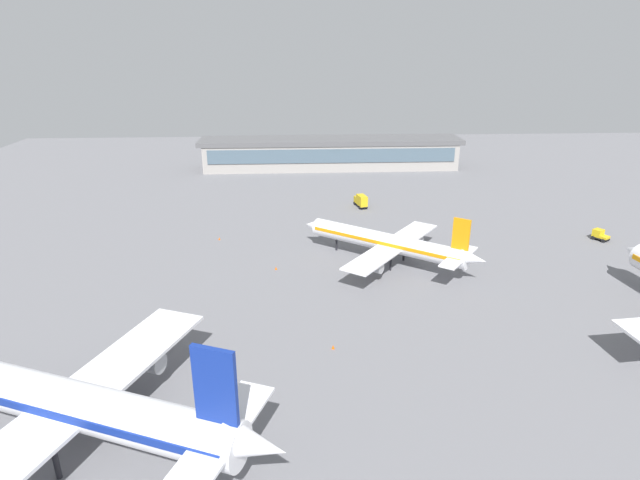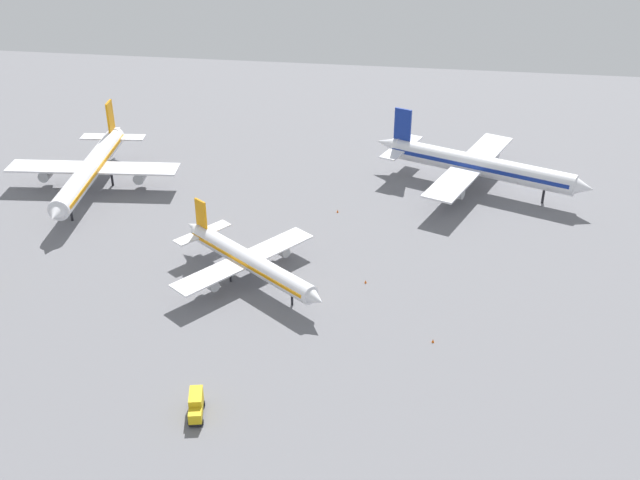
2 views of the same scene
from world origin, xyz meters
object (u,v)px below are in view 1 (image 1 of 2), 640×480
object	(u,v)px
airplane_at_gate	(388,242)
safety_cone_near_gate	(333,347)
catering_truck	(361,201)
safety_cone_mid_apron	(276,268)
airplane_taxiing	(56,400)
safety_cone_far_side	(219,238)
baggage_tug	(600,235)

from	to	relation	value
airplane_at_gate	safety_cone_near_gate	size ratio (longest dim) A/B	53.96
catering_truck	safety_cone_mid_apron	bearing A→B (deg)	138.96
safety_cone_near_gate	safety_cone_mid_apron	xyz separation A→B (m)	(8.62, -27.70, 0.00)
airplane_taxiing	safety_cone_mid_apron	distance (m)	49.75
catering_truck	safety_cone_near_gate	xyz separation A→B (m)	(12.55, 66.64, -1.40)
safety_cone_near_gate	airplane_at_gate	bearing A→B (deg)	-113.45
safety_cone_far_side	safety_cone_mid_apron	bearing A→B (deg)	127.31
safety_cone_mid_apron	airplane_taxiing	bearing A→B (deg)	64.34
airplane_at_gate	baggage_tug	distance (m)	49.36
baggage_tug	safety_cone_far_side	xyz separation A→B (m)	(82.45, -4.65, -0.86)
airplane_at_gate	baggage_tug	xyz separation A→B (m)	(-48.25, -9.94, -3.09)
safety_cone_near_gate	safety_cone_far_side	world-z (taller)	same
catering_truck	safety_cone_near_gate	distance (m)	67.83
catering_truck	baggage_tug	distance (m)	55.58
airplane_at_gate	safety_cone_mid_apron	world-z (taller)	airplane_at_gate
safety_cone_mid_apron	safety_cone_far_side	world-z (taller)	same
baggage_tug	safety_cone_mid_apron	size ratio (longest dim) A/B	6.23
airplane_at_gate	baggage_tug	world-z (taller)	airplane_at_gate
airplane_at_gate	airplane_taxiing	world-z (taller)	airplane_taxiing
safety_cone_near_gate	baggage_tug	bearing A→B (deg)	-147.02
catering_truck	safety_cone_mid_apron	world-z (taller)	catering_truck
baggage_tug	safety_cone_near_gate	world-z (taller)	baggage_tug
catering_truck	safety_cone_far_side	distance (m)	40.56
airplane_at_gate	catering_truck	distance (m)	36.99
airplane_at_gate	safety_cone_near_gate	distance (m)	32.66
baggage_tug	catering_truck	bearing A→B (deg)	30.19
safety_cone_far_side	baggage_tug	bearing A→B (deg)	176.77
airplane_taxiing	baggage_tug	world-z (taller)	airplane_taxiing
baggage_tug	safety_cone_mid_apron	xyz separation A→B (m)	(69.77, 11.98, -0.86)
airplane_at_gate	safety_cone_far_side	distance (m)	37.39
catering_truck	safety_cone_far_side	size ratio (longest dim) A/B	9.80
baggage_tug	safety_cone_mid_apron	world-z (taller)	baggage_tug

